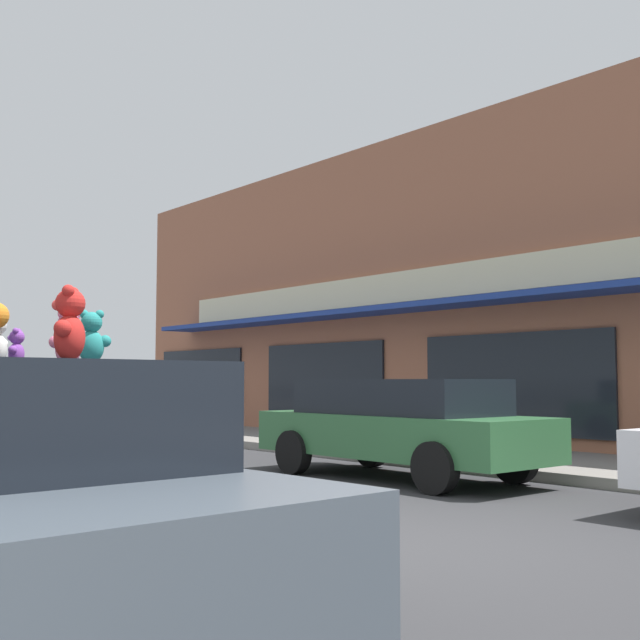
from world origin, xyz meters
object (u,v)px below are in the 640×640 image
(teddy_bear_teal, at_px, (91,338))
(parked_car_far_center, at_px, (399,424))
(teddy_bear_pink, at_px, (68,339))
(plush_art_car, at_px, (4,495))
(teddy_bear_purple, at_px, (16,348))
(teddy_bear_red, at_px, (69,325))

(teddy_bear_teal, relative_size, parked_car_far_center, 0.06)
(teddy_bear_teal, bearing_deg, teddy_bear_pink, -75.90)
(plush_art_car, bearing_deg, teddy_bear_pink, 40.99)
(teddy_bear_teal, distance_m, teddy_bear_purple, 1.12)
(teddy_bear_pink, relative_size, parked_car_far_center, 0.08)
(teddy_bear_pink, bearing_deg, parked_car_far_center, -166.75)
(teddy_bear_red, bearing_deg, parked_car_far_center, 158.03)
(plush_art_car, xyz_separation_m, teddy_bear_purple, (0.35, 0.87, 0.86))
(parked_car_far_center, bearing_deg, teddy_bear_red, -146.94)
(teddy_bear_teal, xyz_separation_m, teddy_bear_purple, (-0.03, 1.11, -0.02))
(teddy_bear_red, height_order, teddy_bear_purple, teddy_bear_red)
(teddy_bear_red, height_order, parked_car_far_center, teddy_bear_red)
(plush_art_car, bearing_deg, teddy_bear_red, -87.23)
(teddy_bear_purple, bearing_deg, teddy_bear_pink, 67.55)
(plush_art_car, height_order, teddy_bear_pink, teddy_bear_pink)
(teddy_bear_pink, bearing_deg, plush_art_car, 29.32)
(plush_art_car, distance_m, teddy_bear_pink, 1.20)
(teddy_bear_red, bearing_deg, plush_art_car, -140.08)
(parked_car_far_center, bearing_deg, teddy_bear_pink, -152.89)
(plush_art_car, distance_m, teddy_bear_teal, 0.99)
(plush_art_car, bearing_deg, parked_car_far_center, 26.46)
(teddy_bear_pink, bearing_deg, teddy_bear_red, 53.79)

